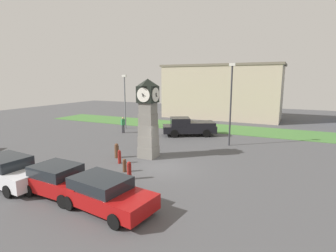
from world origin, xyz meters
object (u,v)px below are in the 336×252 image
at_px(pedestrian_crossing_lot, 123,124).
at_px(clock_tower, 148,118).
at_px(bollard_far_row, 125,165).
at_px(car_near_tower, 60,180).
at_px(bollard_mid_row, 119,157).
at_px(car_navy_sedan, 9,171).
at_px(pickup_truck, 189,126).
at_px(car_by_building, 105,193).
at_px(bollard_near_tower, 117,150).
at_px(street_lamp_near_road, 125,98).
at_px(bollard_end_row, 129,170).
at_px(street_lamp_far_side, 231,99).

bearing_deg(pedestrian_crossing_lot, clock_tower, -43.92).
xyz_separation_m(bollard_far_row, car_near_tower, (-1.06, -4.09, 0.34)).
xyz_separation_m(bollard_mid_row, car_navy_sedan, (-3.17, -5.66, 0.33)).
relative_size(bollard_mid_row, pickup_truck, 0.17).
xyz_separation_m(bollard_mid_row, car_by_building, (3.23, -5.59, 0.27)).
bearing_deg(bollard_near_tower, car_near_tower, -79.56).
height_order(clock_tower, car_near_tower, clock_tower).
distance_m(car_navy_sedan, car_near_tower, 3.40).
relative_size(car_by_building, pickup_truck, 0.83).
xyz_separation_m(bollard_far_row, street_lamp_near_road, (-8.26, 12.25, 3.16)).
height_order(bollard_end_row, car_near_tower, car_near_tower).
relative_size(car_by_building, street_lamp_far_side, 0.67).
relative_size(bollard_far_row, pedestrian_crossing_lot, 0.49).
height_order(car_near_tower, pedestrian_crossing_lot, pedestrian_crossing_lot).
relative_size(bollard_end_row, street_lamp_near_road, 0.17).
bearing_deg(bollard_far_row, clock_tower, 93.27).
relative_size(car_navy_sedan, car_by_building, 0.98).
distance_m(bollard_end_row, car_navy_sedan, 6.44).
xyz_separation_m(bollard_mid_row, bollard_far_row, (1.27, -1.24, -0.06)).
height_order(bollard_near_tower, street_lamp_near_road, street_lamp_near_road).
relative_size(bollard_near_tower, bollard_end_row, 1.01).
bearing_deg(bollard_end_row, pedestrian_crossing_lot, 126.27).
bearing_deg(bollard_end_row, car_navy_sedan, -147.14).
distance_m(bollard_mid_row, car_navy_sedan, 6.49).
xyz_separation_m(street_lamp_near_road, street_lamp_far_side, (12.73, -2.83, 0.43)).
bearing_deg(pickup_truck, street_lamp_far_side, -27.21).
height_order(bollard_near_tower, pickup_truck, pickup_truck).
height_order(bollard_near_tower, car_by_building, car_by_building).
xyz_separation_m(bollard_mid_row, pickup_truck, (1.08, 10.57, 0.45)).
bearing_deg(bollard_far_row, car_near_tower, -104.59).
bearing_deg(car_by_building, street_lamp_far_side, 79.67).
xyz_separation_m(bollard_far_row, car_navy_sedan, (-4.45, -4.41, 0.38)).
height_order(bollard_near_tower, bollard_end_row, bollard_near_tower).
distance_m(bollard_far_row, street_lamp_near_road, 15.11).
height_order(clock_tower, street_lamp_far_side, street_lamp_far_side).
xyz_separation_m(bollard_near_tower, car_by_building, (4.19, -6.59, 0.20)).
bearing_deg(bollard_near_tower, street_lamp_near_road, 121.10).
xyz_separation_m(car_near_tower, street_lamp_far_side, (5.53, 13.50, 3.25)).
bearing_deg(clock_tower, bollard_near_tower, -150.68).
height_order(clock_tower, pedestrian_crossing_lot, clock_tower).
relative_size(pickup_truck, pedestrian_crossing_lot, 3.30).
distance_m(car_near_tower, pedestrian_crossing_lot, 15.32).
height_order(car_by_building, pickup_truck, pickup_truck).
bearing_deg(street_lamp_far_side, pickup_truck, 152.79).
distance_m(car_near_tower, car_by_building, 3.03).
height_order(car_near_tower, car_by_building, car_near_tower).
relative_size(bollard_mid_row, bollard_far_row, 1.13).
height_order(car_by_building, street_lamp_near_road, street_lamp_near_road).
relative_size(pickup_truck, street_lamp_far_side, 0.81).
relative_size(car_navy_sedan, pickup_truck, 0.81).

